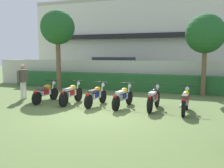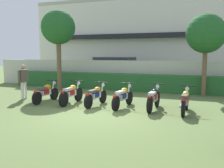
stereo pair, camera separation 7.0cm
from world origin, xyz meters
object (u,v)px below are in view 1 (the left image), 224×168
motorcycle_in_row_2 (96,95)px  tree_far_side (205,34)px  tree_near_inspector (58,28)px  inspector_person (23,79)px  motorcycle_in_row_4 (154,98)px  parked_car (116,70)px  motorcycle_in_row_5 (185,101)px  motorcycle_in_row_0 (46,93)px  motorcycle_in_row_1 (71,94)px  motorcycle_in_row_3 (123,97)px

motorcycle_in_row_2 → tree_far_side: bearing=-41.9°
tree_near_inspector → inspector_person: bearing=-88.9°
motorcycle_in_row_2 → motorcycle_in_row_4: bearing=-84.6°
parked_car → tree_far_side: tree_far_side is taller
motorcycle_in_row_2 → motorcycle_in_row_5: (3.53, -0.08, 0.01)m
tree_near_inspector → inspector_person: 4.14m
motorcycle_in_row_0 → motorcycle_in_row_1: 1.25m
tree_near_inspector → motorcycle_in_row_1: bearing=-51.4°
motorcycle_in_row_1 → motorcycle_in_row_2: size_ratio=1.02×
tree_far_side → motorcycle_in_row_2: 6.34m
motorcycle_in_row_1 → motorcycle_in_row_3: 2.27m
parked_car → motorcycle_in_row_0: 8.03m
tree_near_inspector → motorcycle_in_row_4: (6.27, -3.37, -3.13)m
motorcycle_in_row_3 → motorcycle_in_row_4: size_ratio=1.02×
motorcycle_in_row_5 → motorcycle_in_row_3: bearing=87.9°
tree_far_side → motorcycle_in_row_0: bearing=-147.3°
tree_far_side → motorcycle_in_row_4: 5.06m
motorcycle_in_row_3 → motorcycle_in_row_5: bearing=-87.9°
motorcycle_in_row_2 → motorcycle_in_row_4: size_ratio=0.98×
motorcycle_in_row_0 → parked_car: bearing=-2.9°
tree_near_inspector → motorcycle_in_row_1: (2.79, -3.49, -3.13)m
parked_car → tree_far_side: size_ratio=1.15×
motorcycle_in_row_2 → motorcycle_in_row_3: size_ratio=0.96×
motorcycle_in_row_0 → tree_far_side: bearing=-57.1°
tree_far_side → motorcycle_in_row_5: tree_far_side is taller
parked_car → inspector_person: parked_car is taller
tree_near_inspector → motorcycle_in_row_0: bearing=-66.5°
tree_far_side → motorcycle_in_row_3: (-2.94, -4.01, -2.64)m
motorcycle_in_row_2 → motorcycle_in_row_5: 3.53m
motorcycle_in_row_1 → motorcycle_in_row_2: motorcycle_in_row_1 is taller
parked_car → motorcycle_in_row_0: size_ratio=2.56×
motorcycle_in_row_2 → motorcycle_in_row_5: motorcycle_in_row_5 is taller
parked_car → motorcycle_in_row_2: parked_car is taller
motorcycle_in_row_1 → motorcycle_in_row_5: bearing=-90.4°
motorcycle_in_row_3 → motorcycle_in_row_5: (2.39, -0.13, 0.01)m
motorcycle_in_row_0 → inspector_person: bearing=76.8°
tree_far_side → motorcycle_in_row_5: bearing=-97.7°
parked_car → tree_near_inspector: 5.55m
motorcycle_in_row_5 → motorcycle_in_row_4: bearing=82.8°
tree_near_inspector → inspector_person: (0.06, -3.19, -2.63)m
tree_far_side → motorcycle_in_row_1: size_ratio=2.17×
tree_near_inspector → parked_car: bearing=66.1°
tree_near_inspector → motorcycle_in_row_3: (5.06, -3.41, -3.15)m
motorcycle_in_row_1 → tree_near_inspector: bearing=38.7°
motorcycle_in_row_1 → inspector_person: bearing=83.9°
motorcycle_in_row_4 → motorcycle_in_row_5: 1.18m
motorcycle_in_row_0 → motorcycle_in_row_4: (4.73, 0.18, 0.02)m
motorcycle_in_row_4 → inspector_person: inspector_person is taller
motorcycle_in_row_2 → motorcycle_in_row_4: 2.37m
motorcycle_in_row_2 → motorcycle_in_row_4: motorcycle_in_row_4 is taller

